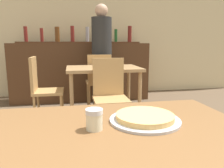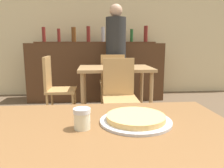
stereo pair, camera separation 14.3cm
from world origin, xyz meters
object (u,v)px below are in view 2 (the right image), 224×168
cheese_shaker (82,118)px  chair_far_side_left (55,85)px  chair_far_side_front (119,92)px  chair_far_side_back (112,78)px  pizza_tray (136,119)px  person_standing (116,52)px

cheese_shaker → chair_far_side_left: bearing=102.8°
chair_far_side_front → cheese_shaker: bearing=-102.2°
chair_far_side_back → chair_far_side_left: 0.99m
pizza_tray → chair_far_side_front: bearing=86.0°
pizza_tray → cheese_shaker: (-0.24, -0.06, 0.03)m
cheese_shaker → person_standing: (0.43, 2.86, 0.17)m
chair_far_side_back → pizza_tray: size_ratio=2.78×
cheese_shaker → person_standing: size_ratio=0.05×
chair_far_side_left → pizza_tray: size_ratio=2.78×
chair_far_side_left → cheese_shaker: (0.49, -2.15, 0.25)m
pizza_tray → person_standing: bearing=86.2°
chair_far_side_back → cheese_shaker: chair_far_side_back is taller
chair_far_side_front → cheese_shaker: chair_far_side_front is taller
chair_far_side_front → chair_far_side_left: size_ratio=1.00×
chair_far_side_back → cheese_shaker: 2.71m
pizza_tray → person_standing: size_ratio=0.19×
chair_far_side_left → cheese_shaker: size_ratio=10.24×
chair_far_side_front → person_standing: bearing=86.3°
chair_far_side_back → person_standing: size_ratio=0.53×
chair_far_side_back → pizza_tray: chair_far_side_back is taller
chair_far_side_front → chair_far_side_back: (0.00, 1.04, 0.00)m
chair_far_side_left → pizza_tray: bearing=-160.7°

